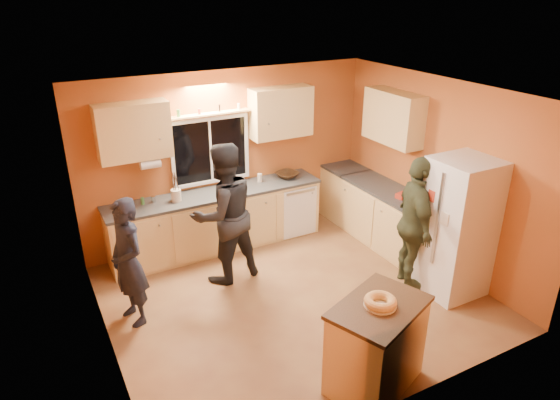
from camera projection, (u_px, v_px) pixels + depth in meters
ground at (294, 297)px, 6.42m from camera, size 4.50×4.50×0.00m
room_shell at (287, 167)px, 6.15m from camera, size 4.54×4.04×2.61m
back_counter at (240, 215)px, 7.62m from camera, size 4.23×0.62×0.90m
right_counter at (390, 219)px, 7.49m from camera, size 0.62×1.84×0.90m
refrigerator at (458, 228)px, 6.23m from camera, size 0.72×0.70×1.80m
island at (376, 345)px, 4.86m from camera, size 1.14×0.97×0.94m
bundt_pastry at (380, 302)px, 4.65m from camera, size 0.31×0.31×0.09m
person_left at (128, 263)px, 5.69m from camera, size 0.51×0.64×1.56m
person_center at (224, 214)px, 6.48m from camera, size 1.03×0.85×1.90m
person_right at (415, 224)px, 6.34m from camera, size 0.84×1.13×1.79m
mixing_bowl at (287, 175)px, 7.82m from camera, size 0.43×0.43×0.08m
utensil_crock at (176, 195)px, 6.96m from camera, size 0.14×0.14×0.17m
potted_plant at (434, 201)px, 6.67m from camera, size 0.30×0.29×0.27m
red_box at (402, 196)px, 7.08m from camera, size 0.18×0.15×0.07m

